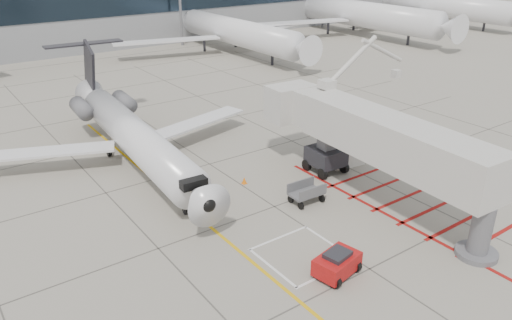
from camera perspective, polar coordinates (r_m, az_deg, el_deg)
ground_plane at (r=29.02m, az=6.99°, el=-8.45°), size 260.00×260.00×0.00m
regional_jet at (r=35.17m, az=-12.77°, el=3.71°), size 23.98×29.33×7.30m
jet_bridge at (r=31.20m, az=15.34°, el=1.12°), size 10.06×19.52×7.62m
pushback_tug at (r=25.68m, az=9.24°, el=-11.53°), size 2.61×1.91×1.38m
baggage_cart at (r=31.94m, az=5.80°, el=-3.74°), size 2.21×1.44×1.37m
ground_power_unit at (r=37.58m, az=10.22°, el=0.95°), size 2.77×1.84×2.05m
cone_nose at (r=32.30m, az=-3.80°, el=-4.20°), size 0.36×0.36×0.50m
cone_side at (r=34.39m, az=-1.35°, el=-2.34°), size 0.34×0.34×0.48m
bg_aircraft_c at (r=76.03m, az=-3.43°, el=16.46°), size 33.63×37.36×11.21m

